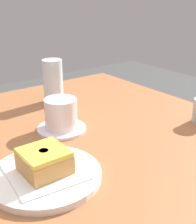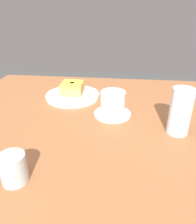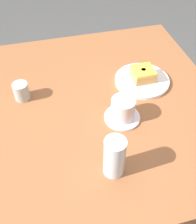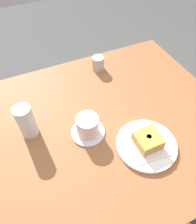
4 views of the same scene
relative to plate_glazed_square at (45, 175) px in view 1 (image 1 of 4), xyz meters
The scene contains 6 objects.
table 0.19m from the plate_glazed_square, 65.34° to the right, with size 0.95×0.82×0.74m.
plate_glazed_square is the anchor object (origin of this frame).
napkin_glazed_square 0.01m from the plate_glazed_square, ahead, with size 0.13×0.13×0.00m, color white.
donut_glazed_square 0.03m from the plate_glazed_square, 63.43° to the right, with size 0.08×0.08×0.04m.
water_glass 0.42m from the plate_glazed_square, 32.00° to the right, with size 0.06×0.06×0.13m, color silver.
coffee_cup 0.22m from the plate_glazed_square, 39.22° to the right, with size 0.12×0.12×0.08m.
Camera 1 is at (-0.52, 0.37, 1.08)m, focal length 49.37 mm.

